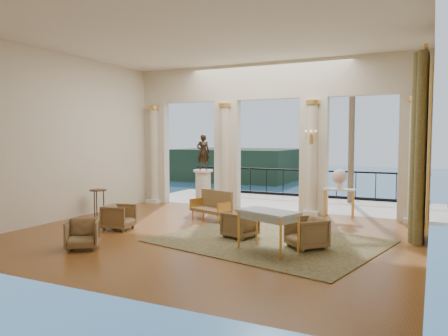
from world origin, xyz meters
The scene contains 23 objects.
floor centered at (0.00, 0.00, 0.00)m, with size 9.00×9.00×0.00m, color #52280D.
room_walls centered at (0.00, -1.12, 2.88)m, with size 9.00×9.00×9.00m.
arcade centered at (0.00, 3.82, 2.58)m, with size 9.00×0.56×4.50m.
terrace centered at (0.00, 5.80, -0.05)m, with size 10.00×3.60×0.10m, color #C0B3A2.
balustrade centered at (0.00, 7.40, 0.41)m, with size 9.00×0.06×1.03m.
palm_tree centered at (2.00, 6.60, 4.09)m, with size 2.00×2.00×4.50m.
headland centered at (-30.00, 70.00, -3.00)m, with size 22.00×18.00×6.00m, color black.
sea centered at (0.00, 60.00, -6.00)m, with size 160.00×160.00×0.00m, color #285C87.
curtain centered at (4.28, 1.50, 2.02)m, with size 0.33×1.40×4.09m.
window_frame centered at (4.47, 1.50, 2.10)m, with size 0.04×1.60×3.40m, color #E7AC4C.
wall_sconce centered at (1.40, 3.51, 2.23)m, with size 0.30×0.11×0.33m.
rug centered at (1.41, 0.02, 0.01)m, with size 4.47×3.47×0.02m, color #2F361B.
armchair_a centered at (-1.79, -2.18, 0.33)m, with size 0.63×0.59×0.65m, color #4F411F.
armchair_b centered at (2.28, -0.22, 0.35)m, with size 0.68×0.64×0.70m, color #4F411F.
armchair_c centered at (0.69, 0.09, 0.33)m, with size 0.64×0.60×0.66m, color #4F411F.
armchair_d centered at (-2.34, -0.37, 0.33)m, with size 0.65×0.61×0.67m, color #4F411F.
settee centered at (-0.83, 1.72, 0.40)m, with size 1.31×0.91×0.80m.
game_table centered at (1.66, -0.77, 0.73)m, with size 1.34×1.03×0.81m.
pedestal centered at (-2.02, 3.36, 0.59)m, with size 0.67×0.67×1.22m.
statue centered at (-2.02, 3.36, 1.78)m, with size 0.41×0.27×1.11m, color black.
console_table centered at (2.20, 3.55, 0.68)m, with size 0.87×0.38×0.81m.
urn centered at (2.20, 3.55, 1.13)m, with size 0.41×0.41×0.54m.
side_table centered at (-4.00, 0.76, 0.66)m, with size 0.47×0.47×0.77m.
Camera 1 is at (4.55, -8.76, 2.24)m, focal length 35.00 mm.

